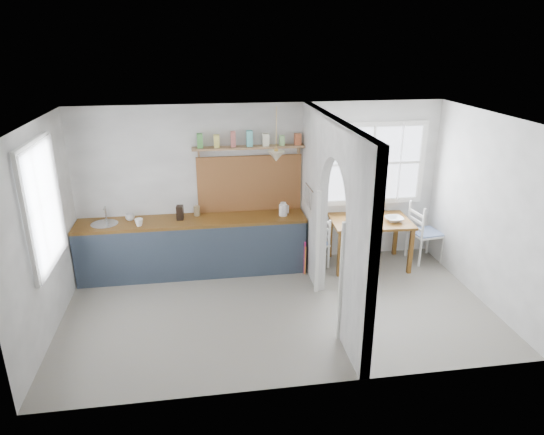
{
  "coord_description": "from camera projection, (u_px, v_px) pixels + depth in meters",
  "views": [
    {
      "loc": [
        -0.97,
        -5.76,
        3.54
      ],
      "look_at": [
        -0.05,
        0.24,
        1.26
      ],
      "focal_mm": 32.0,
      "sensor_mm": 36.0,
      "label": 1
    }
  ],
  "objects": [
    {
      "name": "knife_block",
      "position": [
        180.0,
        213.0,
        7.4
      ],
      "size": [
        0.11,
        0.15,
        0.22
      ],
      "primitive_type": "cube",
      "rotation": [
        0.0,
        0.0,
        -0.1
      ],
      "color": "black",
      "rests_on": "counter"
    },
    {
      "name": "bowl",
      "position": [
        394.0,
        219.0,
        7.67
      ],
      "size": [
        0.29,
        0.29,
        0.07
      ],
      "primitive_type": "imported",
      "rotation": [
        0.0,
        0.0,
        0.04
      ],
      "color": "silver",
      "rests_on": "dining_table"
    },
    {
      "name": "partition",
      "position": [
        331.0,
        206.0,
        6.35
      ],
      "size": [
        0.12,
        3.2,
        2.6
      ],
      "color": "silver",
      "rests_on": "floor"
    },
    {
      "name": "shelf",
      "position": [
        250.0,
        144.0,
        7.35
      ],
      "size": [
        1.75,
        0.2,
        0.21
      ],
      "color": "#987754",
      "rests_on": "walls"
    },
    {
      "name": "sink",
      "position": [
        105.0,
        225.0,
        7.25
      ],
      "size": [
        0.4,
        0.4,
        0.02
      ],
      "primitive_type": "cylinder",
      "color": "#BCBCBC",
      "rests_on": "counter"
    },
    {
      "name": "towel_magenta",
      "position": [
        305.0,
        258.0,
        7.59
      ],
      "size": [
        0.02,
        0.03,
        0.55
      ],
      "primitive_type": "cube",
      "color": "#D31E73",
      "rests_on": "counter"
    },
    {
      "name": "dining_table",
      "position": [
        369.0,
        243.0,
        7.87
      ],
      "size": [
        1.3,
        0.91,
        0.78
      ],
      "primitive_type": null,
      "rotation": [
        0.0,
        0.0,
        -0.06
      ],
      "color": "brown",
      "rests_on": "floor"
    },
    {
      "name": "floor",
      "position": [
        278.0,
        309.0,
        6.71
      ],
      "size": [
        5.8,
        3.2,
        0.01
      ],
      "primitive_type": "cube",
      "color": "gray",
      "rests_on": "ground"
    },
    {
      "name": "mug_b",
      "position": [
        130.0,
        217.0,
        7.37
      ],
      "size": [
        0.17,
        0.17,
        0.11
      ],
      "primitive_type": "imported",
      "rotation": [
        0.0,
        0.0,
        0.27
      ],
      "color": "silver",
      "rests_on": "counter"
    },
    {
      "name": "chair_left",
      "position": [
        315.0,
        242.0,
        7.83
      ],
      "size": [
        0.47,
        0.47,
        0.83
      ],
      "primitive_type": null,
      "rotation": [
        0.0,
        0.0,
        -1.3
      ],
      "color": "white",
      "rests_on": "floor"
    },
    {
      "name": "kitchen_window",
      "position": [
        40.0,
        206.0,
        5.72
      ],
      "size": [
        0.1,
        1.16,
        1.5
      ],
      "primitive_type": null,
      "color": "white",
      "rests_on": "walls"
    },
    {
      "name": "nook_window",
      "position": [
        373.0,
        164.0,
        7.84
      ],
      "size": [
        1.76,
        0.1,
        1.3
      ],
      "primitive_type": null,
      "color": "white",
      "rests_on": "walls"
    },
    {
      "name": "kettle",
      "position": [
        283.0,
        209.0,
        7.56
      ],
      "size": [
        0.21,
        0.19,
        0.21
      ],
      "primitive_type": null,
      "rotation": [
        0.0,
        0.0,
        0.33
      ],
      "color": "white",
      "rests_on": "counter"
    },
    {
      "name": "backsplash",
      "position": [
        250.0,
        184.0,
        7.66
      ],
      "size": [
        1.65,
        0.03,
        0.9
      ],
      "primitive_type": "cube",
      "color": "#985630",
      "rests_on": "walls"
    },
    {
      "name": "jar",
      "position": [
        197.0,
        211.0,
        7.56
      ],
      "size": [
        0.13,
        0.13,
        0.15
      ],
      "primitive_type": "cylinder",
      "rotation": [
        0.0,
        0.0,
        -0.41
      ],
      "color": "#978359",
      "rests_on": "counter"
    },
    {
      "name": "pendant_lamp",
      "position": [
        276.0,
        156.0,
        7.13
      ],
      "size": [
        0.26,
        0.26,
        0.16
      ],
      "primitive_type": "cone",
      "color": "beige",
      "rests_on": "ceiling"
    },
    {
      "name": "counter",
      "position": [
        194.0,
        245.0,
        7.62
      ],
      "size": [
        3.5,
        0.6,
        0.9
      ],
      "color": "brown",
      "rests_on": "floor"
    },
    {
      "name": "walls",
      "position": [
        279.0,
        221.0,
        6.25
      ],
      "size": [
        5.81,
        3.21,
        2.6
      ],
      "color": "silver",
      "rests_on": "floor"
    },
    {
      "name": "towel_orange",
      "position": [
        305.0,
        261.0,
        7.56
      ],
      "size": [
        0.02,
        0.03,
        0.47
      ],
      "primitive_type": "cube",
      "color": "orange",
      "rests_on": "counter"
    },
    {
      "name": "ceiling",
      "position": [
        279.0,
        120.0,
        5.79
      ],
      "size": [
        5.8,
        3.2,
        0.01
      ],
      "primitive_type": "cube",
      "color": "silver",
      "rests_on": "walls"
    },
    {
      "name": "chair_right",
      "position": [
        426.0,
        232.0,
        8.01
      ],
      "size": [
        0.51,
        0.51,
        1.0
      ],
      "primitive_type": null,
      "rotation": [
        0.0,
        0.0,
        1.7
      ],
      "color": "white",
      "rests_on": "floor"
    },
    {
      "name": "table_cup",
      "position": [
        364.0,
        220.0,
        7.58
      ],
      "size": [
        0.13,
        0.13,
        0.1
      ],
      "primitive_type": "imported",
      "rotation": [
        0.0,
        0.0,
        0.31
      ],
      "color": "#578C57",
      "rests_on": "dining_table"
    },
    {
      "name": "vase",
      "position": [
        366.0,
        212.0,
        7.84
      ],
      "size": [
        0.22,
        0.22,
        0.18
      ],
      "primitive_type": "imported",
      "rotation": [
        0.0,
        0.0,
        0.32
      ],
      "color": "#694376",
      "rests_on": "dining_table"
    },
    {
      "name": "mug_a",
      "position": [
        139.0,
        222.0,
        7.16
      ],
      "size": [
        0.13,
        0.13,
        0.11
      ],
      "primitive_type": "imported",
      "rotation": [
        0.0,
        0.0,
        0.06
      ],
      "color": "white",
      "rests_on": "counter"
    },
    {
      "name": "plate",
      "position": [
        349.0,
        223.0,
        7.58
      ],
      "size": [
        0.23,
        0.23,
        0.02
      ],
      "primitive_type": "cylinder",
      "rotation": [
        0.0,
        0.0,
        -0.21
      ],
      "color": "black",
      "rests_on": "dining_table"
    },
    {
      "name": "utensil_rail",
      "position": [
        310.0,
        188.0,
        7.12
      ],
      "size": [
        0.02,
        0.5,
        0.02
      ],
      "primitive_type": "cylinder",
      "rotation": [
        1.57,
        0.0,
        0.0
      ],
      "color": "#BCBCBC",
      "rests_on": "partition"
    }
  ]
}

